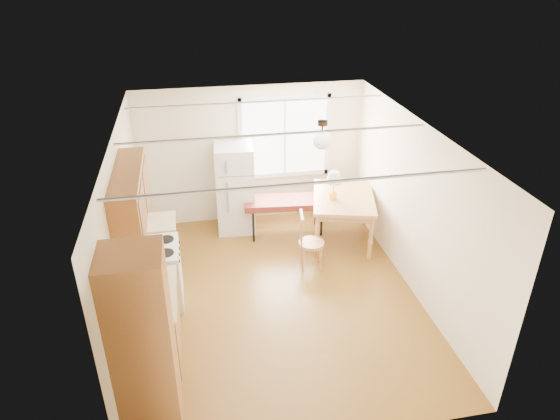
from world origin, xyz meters
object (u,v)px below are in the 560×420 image
object	(u,v)px
bench	(286,203)
dining_table	(343,202)
chair	(306,237)
refrigerator	(235,188)

from	to	relation	value
bench	dining_table	size ratio (longest dim) A/B	0.96
chair	refrigerator	bearing A→B (deg)	132.21
refrigerator	chair	distance (m)	1.74
refrigerator	chair	xyz separation A→B (m)	(0.95, -1.43, -0.27)
refrigerator	chair	bearing A→B (deg)	-52.18
dining_table	bench	bearing A→B (deg)	170.50
bench	chair	xyz separation A→B (m)	(0.11, -1.10, -0.07)
refrigerator	bench	world-z (taller)	refrigerator
refrigerator	chair	size ratio (longest dim) A/B	1.72
dining_table	chair	world-z (taller)	chair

